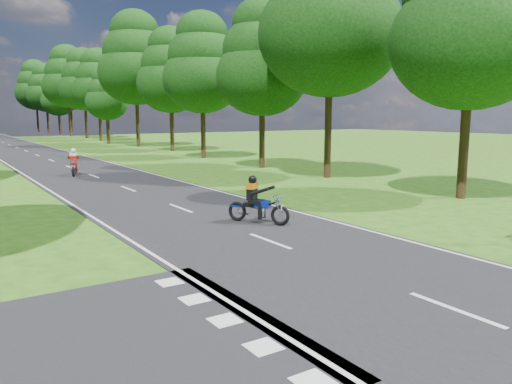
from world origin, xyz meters
TOP-DOWN VIEW (x-y plane):
  - ground at (0.00, 0.00)m, footprint 160.00×160.00m
  - main_road at (0.00, 50.00)m, footprint 7.00×140.00m
  - road_markings at (-0.14, 48.13)m, footprint 7.40×140.00m
  - treeline at (1.43, 60.06)m, footprint 40.00×115.35m
  - rider_near_blue at (1.04, 4.17)m, footprint 1.51×1.96m
  - rider_far_red at (-0.86, 21.01)m, footprint 1.15×2.00m

SIDE VIEW (x-z plane):
  - ground at x=0.00m, z-range 0.00..0.00m
  - main_road at x=0.00m, z-range 0.00..0.02m
  - road_markings at x=-0.14m, z-range 0.02..0.03m
  - rider_far_red at x=-0.86m, z-range 0.02..1.60m
  - rider_near_blue at x=1.04m, z-range 0.02..1.61m
  - treeline at x=1.43m, z-range 0.86..15.65m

